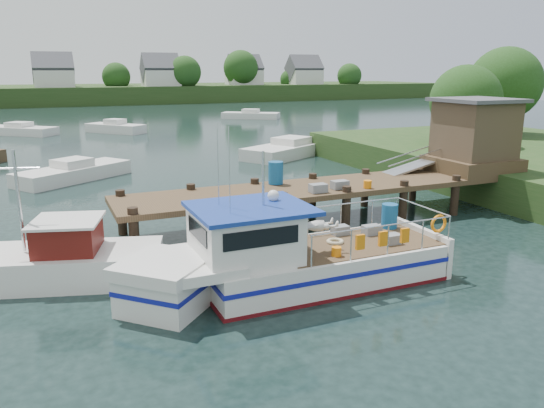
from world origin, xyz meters
name	(u,v)px	position (x,y,z in m)	size (l,w,h in m)	color
ground_plane	(281,226)	(0.00, 0.00, 0.00)	(160.00, 160.00, 0.00)	black
far_shore	(85,90)	(0.01, 82.37, 2.10)	(140.00, 42.55, 9.22)	#28411A
dock	(426,155)	(6.51, 0.01, 2.24)	(16.60, 3.00, 4.78)	#4B3723
lobster_boat	(285,260)	(-2.26, -5.26, 0.80)	(9.25, 2.80, 4.40)	silver
work_boat	(41,262)	(-8.15, -2.24, 0.58)	(6.90, 3.68, 3.64)	silver
moored_far	(251,115)	(15.16, 41.85, 0.42)	(6.75, 5.63, 1.13)	silver
moored_a	(73,172)	(-6.45, 12.06, 0.42)	(6.22, 5.20, 1.13)	silver
moored_b	(115,128)	(-1.48, 33.29, 0.47)	(5.14, 5.62, 1.26)	silver
moored_c	(291,149)	(7.58, 14.88, 0.46)	(8.17, 6.21, 1.24)	silver
moored_d	(20,130)	(-9.50, 35.10, 0.42)	(6.54, 6.02, 1.13)	silver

